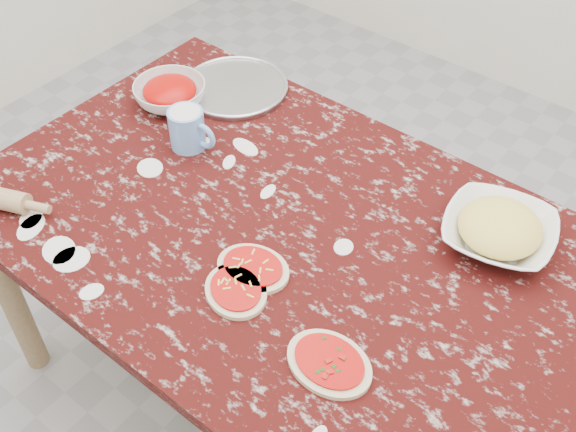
{
  "coord_description": "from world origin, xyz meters",
  "views": [
    {
      "loc": [
        0.74,
        -0.92,
        1.98
      ],
      "look_at": [
        0.0,
        0.0,
        0.8
      ],
      "focal_mm": 43.78,
      "sensor_mm": 36.0,
      "label": 1
    }
  ],
  "objects_px": {
    "worktable": "(288,253)",
    "pizza_tray": "(235,88)",
    "sauce_bowl": "(170,94)",
    "flour_mug": "(188,129)",
    "cheese_bowl": "(498,233)"
  },
  "relations": [
    {
      "from": "worktable",
      "to": "pizza_tray",
      "type": "distance_m",
      "value": 0.62
    },
    {
      "from": "worktable",
      "to": "sauce_bowl",
      "type": "height_order",
      "value": "sauce_bowl"
    },
    {
      "from": "worktable",
      "to": "flour_mug",
      "type": "xyz_separation_m",
      "value": [
        -0.41,
        0.08,
        0.14
      ]
    },
    {
      "from": "sauce_bowl",
      "to": "pizza_tray",
      "type": "bearing_deg",
      "value": 59.51
    },
    {
      "from": "pizza_tray",
      "to": "sauce_bowl",
      "type": "xyz_separation_m",
      "value": [
        -0.1,
        -0.17,
        0.03
      ]
    },
    {
      "from": "worktable",
      "to": "pizza_tray",
      "type": "bearing_deg",
      "value": 143.97
    },
    {
      "from": "pizza_tray",
      "to": "flour_mug",
      "type": "distance_m",
      "value": 0.29
    },
    {
      "from": "pizza_tray",
      "to": "sauce_bowl",
      "type": "relative_size",
      "value": 1.49
    },
    {
      "from": "worktable",
      "to": "pizza_tray",
      "type": "relative_size",
      "value": 5.14
    },
    {
      "from": "cheese_bowl",
      "to": "sauce_bowl",
      "type": "bearing_deg",
      "value": -174.77
    },
    {
      "from": "sauce_bowl",
      "to": "cheese_bowl",
      "type": "xyz_separation_m",
      "value": [
        1.0,
        0.09,
        -0.0
      ]
    },
    {
      "from": "flour_mug",
      "to": "worktable",
      "type": "bearing_deg",
      "value": -11.43
    },
    {
      "from": "worktable",
      "to": "sauce_bowl",
      "type": "xyz_separation_m",
      "value": [
        -0.59,
        0.19,
        0.12
      ]
    },
    {
      "from": "flour_mug",
      "to": "cheese_bowl",
      "type": "bearing_deg",
      "value": 13.49
    },
    {
      "from": "flour_mug",
      "to": "sauce_bowl",
      "type": "bearing_deg",
      "value": 149.71
    }
  ]
}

